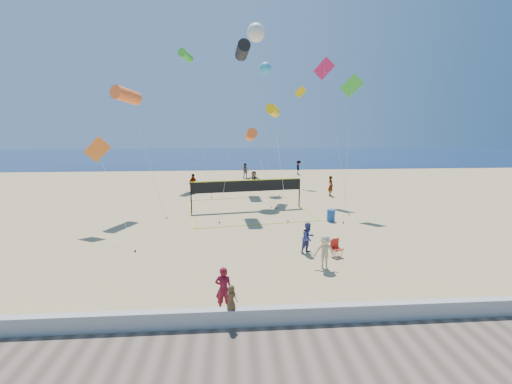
{
  "coord_description": "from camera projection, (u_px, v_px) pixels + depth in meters",
  "views": [
    {
      "loc": [
        -1.53,
        -13.19,
        6.43
      ],
      "look_at": [
        -0.42,
        2.0,
        3.48
      ],
      "focal_mm": 24.0,
      "sensor_mm": 36.0,
      "label": 1
    }
  ],
  "objects": [
    {
      "name": "kite_7",
      "position": [
        265.0,
        69.0,
        34.58
      ],
      "size": [
        1.65,
        6.03,
        12.76
      ],
      "rotation": [
        0.0,
        0.0,
        0.32
      ],
      "color": "#2FA0D7",
      "rests_on": "ground"
    },
    {
      "name": "far_person_4",
      "position": [
        299.0,
        167.0,
        46.02
      ],
      "size": [
        0.84,
        1.28,
        1.86
      ],
      "primitive_type": "imported",
      "rotation": [
        0.0,
        0.0,
        1.44
      ],
      "color": "gray",
      "rests_on": "ground"
    },
    {
      "name": "camp_chair",
      "position": [
        336.0,
        247.0,
        17.09
      ],
      "size": [
        0.6,
        0.7,
        0.99
      ],
      "rotation": [
        0.0,
        0.0,
        0.33
      ],
      "color": "red",
      "rests_on": "ground"
    },
    {
      "name": "kite_6",
      "position": [
        256.0,
        33.0,
        30.13
      ],
      "size": [
        1.66,
        6.76,
        15.32
      ],
      "rotation": [
        0.0,
        0.0,
        0.03
      ],
      "color": "silver",
      "rests_on": "ground"
    },
    {
      "name": "kite_0",
      "position": [
        126.0,
        95.0,
        24.56
      ],
      "size": [
        3.83,
        3.62,
        9.23
      ],
      "rotation": [
        0.0,
        0.0,
        -0.42
      ],
      "color": "orange",
      "rests_on": "ground"
    },
    {
      "name": "volleyball_net",
      "position": [
        247.0,
        189.0,
        26.47
      ],
      "size": [
        9.99,
        9.87,
        2.35
      ],
      "rotation": [
        0.0,
        0.0,
        0.15
      ],
      "color": "black",
      "rests_on": "ground"
    },
    {
      "name": "ground",
      "position": [
        269.0,
        283.0,
        14.25
      ],
      "size": [
        120.0,
        120.0,
        0.0
      ],
      "primitive_type": "plane",
      "color": "tan",
      "rests_on": "ground"
    },
    {
      "name": "bystander_b",
      "position": [
        325.0,
        252.0,
        15.54
      ],
      "size": [
        1.16,
        0.85,
        1.6
      ],
      "primitive_type": "imported",
      "rotation": [
        0.0,
        0.0,
        -0.26
      ],
      "color": "tan",
      "rests_on": "ground"
    },
    {
      "name": "seawall",
      "position": [
        280.0,
        315.0,
        11.25
      ],
      "size": [
        32.0,
        0.3,
        0.6
      ],
      "primitive_type": "cube",
      "color": "#BABAB5",
      "rests_on": "ground"
    },
    {
      "name": "far_person_3",
      "position": [
        245.0,
        171.0,
        42.66
      ],
      "size": [
        1.1,
        1.0,
        1.84
      ],
      "primitive_type": "imported",
      "rotation": [
        0.0,
        0.0,
        -0.41
      ],
      "color": "gray",
      "rests_on": "ground"
    },
    {
      "name": "far_person_1",
      "position": [
        254.0,
        180.0,
        35.18
      ],
      "size": [
        1.74,
        1.48,
        1.89
      ],
      "primitive_type": "imported",
      "rotation": [
        0.0,
        0.0,
        -0.63
      ],
      "color": "gray",
      "rests_on": "ground"
    },
    {
      "name": "far_person_2",
      "position": [
        331.0,
        186.0,
        31.88
      ],
      "size": [
        0.52,
        0.73,
        1.87
      ],
      "primitive_type": "imported",
      "rotation": [
        0.0,
        0.0,
        1.68
      ],
      "color": "gray",
      "rests_on": "ground"
    },
    {
      "name": "woman",
      "position": [
        224.0,
        289.0,
        11.95
      ],
      "size": [
        0.64,
        0.47,
        1.64
      ],
      "primitive_type": "imported",
      "rotation": [
        0.0,
        0.0,
        3.01
      ],
      "color": "maroon",
      "rests_on": "ground"
    },
    {
      "name": "kite_3",
      "position": [
        99.0,
        154.0,
        20.95
      ],
      "size": [
        4.09,
        4.82,
        5.83
      ],
      "rotation": [
        0.0,
        0.0,
        0.21
      ],
      "color": "orange",
      "rests_on": "ground"
    },
    {
      "name": "kite_9",
      "position": [
        301.0,
        100.0,
        36.99
      ],
      "size": [
        1.34,
        4.43,
        10.73
      ],
      "rotation": [
        0.0,
        0.0,
        0.14
      ],
      "color": "yellow",
      "rests_on": "ground"
    },
    {
      "name": "kite_8",
      "position": [
        186.0,
        56.0,
        36.72
      ],
      "size": [
        3.66,
        9.7,
        14.44
      ],
      "rotation": [
        0.0,
        0.0,
        -0.29
      ],
      "color": "green",
      "rests_on": "ground"
    },
    {
      "name": "boardwalk",
      "position": [
        290.0,
        365.0,
        9.35
      ],
      "size": [
        32.0,
        3.6,
        0.03
      ],
      "primitive_type": "cube",
      "color": "#705A4C",
      "rests_on": "ground"
    },
    {
      "name": "kite_10",
      "position": [
        251.0,
        135.0,
        32.22
      ],
      "size": [
        2.2,
        7.75,
        6.28
      ],
      "rotation": [
        0.0,
        0.0,
        0.04
      ],
      "color": "orange",
      "rests_on": "ground"
    },
    {
      "name": "bystander_a",
      "position": [
        308.0,
        238.0,
        17.47
      ],
      "size": [
        0.99,
        0.94,
        1.61
      ],
      "primitive_type": "imported",
      "rotation": [
        0.0,
        0.0,
        0.59
      ],
      "color": "navy",
      "rests_on": "ground"
    },
    {
      "name": "far_person_0",
      "position": [
        193.0,
        183.0,
        33.18
      ],
      "size": [
        1.02,
        1.17,
        1.88
      ],
      "primitive_type": "imported",
      "rotation": [
        0.0,
        0.0,
        0.95
      ],
      "color": "gray",
      "rests_on": "ground"
    },
    {
      "name": "kite_4",
      "position": [
        351.0,
        92.0,
        25.18
      ],
      "size": [
        2.41,
        4.49,
        10.23
      ],
      "rotation": [
        0.0,
        0.0,
        -0.18
      ],
      "color": "green",
      "rests_on": "ground"
    },
    {
      "name": "kite_5",
      "position": [
        325.0,
        75.0,
        29.28
      ],
      "size": [
        1.65,
        7.37,
        12.26
      ],
      "rotation": [
        0.0,
        0.0,
        -0.37
      ],
      "color": "#CF1C56",
      "rests_on": "ground"
    },
    {
      "name": "kite_1",
      "position": [
        243.0,
        50.0,
        26.36
      ],
      "size": [
        2.46,
        6.91,
        12.81
      ],
      "rotation": [
        0.0,
        0.0,
        0.08
      ],
      "color": "black",
      "rests_on": "ground"
    },
    {
      "name": "toddler",
      "position": [
        231.0,
        297.0,
        11.0
      ],
      "size": [
        0.48,
        0.44,
        0.83
      ],
      "primitive_type": "imported",
      "rotation": [
        0.0,
        0.0,
        2.56
      ],
      "color": "brown",
      "rests_on": "seawall"
    },
    {
      "name": "ocean",
      "position": [
        238.0,
        156.0,
        74.95
      ],
      "size": [
        140.0,
        50.0,
        0.03
      ],
      "primitive_type": "cube",
      "color": "#10214F",
      "rests_on": "ground"
    },
    {
      "name": "trash_barrel",
      "position": [
        331.0,
        215.0,
        23.42
      ],
      "size": [
        0.65,
        0.65,
        0.81
      ],
      "primitive_type": "cylinder",
      "rotation": [
        0.0,
        0.0,
        -0.23
      ],
      "color": "#16458F",
      "rests_on": "ground"
    },
    {
      "name": "kite_2",
      "position": [
        273.0,
        111.0,
        29.74
      ],
      "size": [
        1.49,
        9.28,
        8.31
      ],
      "rotation": [
        0.0,
        0.0,
        -0.33
      ],
      "color": "yellow",
      "rests_on": "ground"
    }
  ]
}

